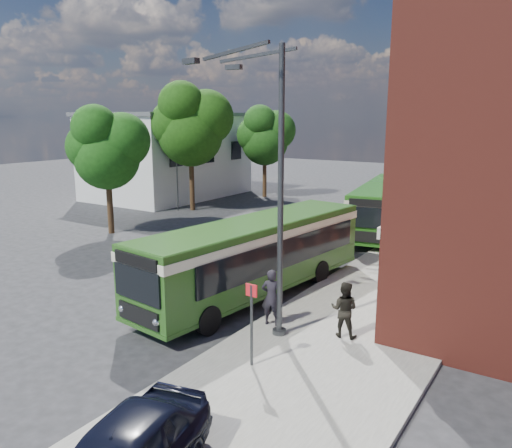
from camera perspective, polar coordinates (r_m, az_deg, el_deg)
The scene contains 14 objects.
ground at distance 20.75m, azimuth -7.04°, elevation -7.51°, with size 120.00×120.00×0.00m, color #262628.
pavement at distance 24.55m, azimuth 18.37°, elevation -4.75°, with size 6.00×48.00×0.15m, color gray.
kerb_line at distance 25.45m, azimuth 11.72°, elevation -3.94°, with size 0.12×48.00×0.01m, color beige.
white_building at distance 45.09m, azimuth -10.02°, elevation 7.79°, with size 9.40×13.40×7.30m.
flagpole at distance 37.59m, azimuth -9.07°, elevation 8.94°, with size 0.95×0.10×9.00m.
street_lamp at distance 15.23m, azimuth 1.66°, elevation 4.00°, with size 2.96×2.38×9.00m.
bus_stop_sign at distance 13.92m, azimuth -0.51°, elevation -10.86°, with size 0.35×0.08×2.52m.
bus_front at distance 19.49m, azimuth -0.03°, elevation -3.06°, with size 3.86×11.64×3.02m.
bus_rear at distance 31.22m, azimuth 14.55°, elevation 2.33°, with size 4.44×11.34×3.02m.
pedestrian_a at distance 16.69m, azimuth 1.78°, elevation -8.36°, with size 0.70×0.46×1.91m, color black.
pedestrian_b at distance 16.08m, azimuth 10.05°, elevation -9.58°, with size 0.87×0.68×1.79m, color black.
tree_left at distance 30.94m, azimuth -16.74°, elevation 8.42°, with size 4.55×4.32×7.67m.
tree_mid at distance 37.55m, azimuth -7.50°, elevation 11.28°, with size 5.62×5.34×9.49m.
tree_right at distance 43.77m, azimuth 1.04°, elevation 10.14°, with size 4.72×4.49×7.97m.
Camera 1 is at (12.70, -14.87, 6.95)m, focal length 35.00 mm.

